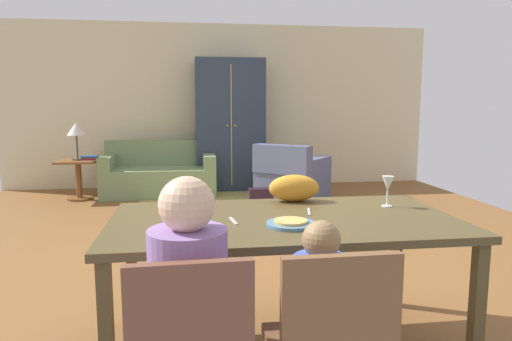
# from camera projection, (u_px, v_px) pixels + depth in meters

# --- Properties ---
(ground_plane) EXTENTS (7.13, 6.57, 0.02)m
(ground_plane) POSITION_uv_depth(u_px,v_px,m) (244.00, 240.00, 4.76)
(ground_plane) COLOR brown
(back_wall) EXTENTS (7.13, 0.10, 2.70)m
(back_wall) POSITION_uv_depth(u_px,v_px,m) (221.00, 106.00, 7.84)
(back_wall) COLOR beige
(back_wall) RESTS_ON ground_plane
(dining_table) EXTENTS (1.87, 1.02, 0.76)m
(dining_table) POSITION_uv_depth(u_px,v_px,m) (284.00, 229.00, 2.53)
(dining_table) COLOR #4F4223
(dining_table) RESTS_ON ground_plane
(plate_near_man) EXTENTS (0.25, 0.25, 0.02)m
(plate_near_man) POSITION_uv_depth(u_px,v_px,m) (188.00, 225.00, 2.33)
(plate_near_man) COLOR teal
(plate_near_man) RESTS_ON dining_table
(pizza_near_man) EXTENTS (0.17, 0.17, 0.01)m
(pizza_near_man) POSITION_uv_depth(u_px,v_px,m) (188.00, 222.00, 2.33)
(pizza_near_man) COLOR gold
(pizza_near_man) RESTS_ON plate_near_man
(plate_near_child) EXTENTS (0.25, 0.25, 0.02)m
(plate_near_child) POSITION_uv_depth(u_px,v_px,m) (291.00, 224.00, 2.34)
(plate_near_child) COLOR teal
(plate_near_child) RESTS_ON dining_table
(pizza_near_child) EXTENTS (0.17, 0.17, 0.01)m
(pizza_near_child) POSITION_uv_depth(u_px,v_px,m) (291.00, 221.00, 2.34)
(pizza_near_child) COLOR tan
(pizza_near_child) RESTS_ON plate_near_child
(wine_glass) EXTENTS (0.07, 0.07, 0.19)m
(wine_glass) POSITION_uv_depth(u_px,v_px,m) (388.00, 185.00, 2.77)
(wine_glass) COLOR silver
(wine_glass) RESTS_ON dining_table
(fork) EXTENTS (0.04, 0.15, 0.01)m
(fork) POSITION_uv_depth(u_px,v_px,m) (233.00, 221.00, 2.43)
(fork) COLOR silver
(fork) RESTS_ON dining_table
(knife) EXTENTS (0.05, 0.17, 0.01)m
(knife) POSITION_uv_depth(u_px,v_px,m) (309.00, 212.00, 2.64)
(knife) COLOR silver
(knife) RESTS_ON dining_table
(person_man) EXTENTS (0.30, 0.40, 1.11)m
(person_man) POSITION_uv_depth(u_px,v_px,m) (189.00, 326.00, 1.80)
(person_man) COLOR #263E55
(person_man) RESTS_ON ground_plane
(person_child) EXTENTS (0.22, 0.29, 0.92)m
(person_child) POSITION_uv_depth(u_px,v_px,m) (317.00, 337.00, 1.88)
(person_child) COLOR #2E3A48
(person_child) RESTS_ON ground_plane
(cat) EXTENTS (0.33, 0.18, 0.17)m
(cat) POSITION_uv_depth(u_px,v_px,m) (294.00, 188.00, 2.93)
(cat) COLOR orange
(cat) RESTS_ON dining_table
(area_rug) EXTENTS (2.60, 1.80, 0.01)m
(area_rug) POSITION_uv_depth(u_px,v_px,m) (232.00, 203.00, 6.48)
(area_rug) COLOR #AD984B
(area_rug) RESTS_ON ground_plane
(couch) EXTENTS (1.69, 0.86, 0.82)m
(couch) POSITION_uv_depth(u_px,v_px,m) (160.00, 175.00, 7.14)
(couch) COLOR #71885A
(couch) RESTS_ON ground_plane
(armchair) EXTENTS (1.20, 1.21, 0.82)m
(armchair) POSITION_uv_depth(u_px,v_px,m) (291.00, 178.00, 6.72)
(armchair) COLOR slate
(armchair) RESTS_ON ground_plane
(armoire) EXTENTS (1.10, 0.59, 2.10)m
(armoire) POSITION_uv_depth(u_px,v_px,m) (230.00, 125.00, 7.51)
(armoire) COLOR #293545
(armoire) RESTS_ON ground_plane
(side_table) EXTENTS (0.56, 0.56, 0.58)m
(side_table) POSITION_uv_depth(u_px,v_px,m) (79.00, 174.00, 6.72)
(side_table) COLOR brown
(side_table) RESTS_ON ground_plane
(table_lamp) EXTENTS (0.26, 0.26, 0.54)m
(table_lamp) POSITION_uv_depth(u_px,v_px,m) (76.00, 130.00, 6.63)
(table_lamp) COLOR #403D32
(table_lamp) RESTS_ON side_table
(book_lower) EXTENTS (0.22, 0.16, 0.03)m
(book_lower) POSITION_uv_depth(u_px,v_px,m) (91.00, 159.00, 6.76)
(book_lower) COLOR maroon
(book_lower) RESTS_ON side_table
(book_upper) EXTENTS (0.22, 0.16, 0.03)m
(book_upper) POSITION_uv_depth(u_px,v_px,m) (90.00, 157.00, 6.75)
(book_upper) COLOR navy
(book_upper) RESTS_ON book_lower
(handbag) EXTENTS (0.32, 0.16, 0.26)m
(handbag) POSITION_uv_depth(u_px,v_px,m) (261.00, 198.00, 6.22)
(handbag) COLOR black
(handbag) RESTS_ON ground_plane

